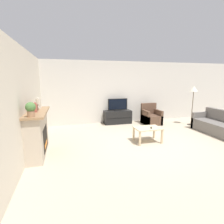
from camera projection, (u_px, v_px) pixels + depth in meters
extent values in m
plane|color=tan|center=(153.00, 145.00, 5.23)|extent=(24.00, 24.00, 0.00)
cube|color=beige|center=(122.00, 92.00, 7.82)|extent=(12.00, 0.06, 2.70)
cube|color=beige|center=(23.00, 104.00, 4.10)|extent=(0.06, 12.00, 2.70)
cube|color=#B7A893|center=(37.00, 134.00, 4.50)|extent=(0.38, 1.48, 1.08)
cube|color=black|center=(45.00, 138.00, 4.57)|extent=(0.01, 0.81, 0.60)
cube|color=orange|center=(46.00, 144.00, 4.60)|extent=(0.01, 0.57, 0.12)
cube|color=#93704C|center=(37.00, 112.00, 4.40)|extent=(0.50, 1.60, 0.05)
cylinder|color=#512D23|center=(32.00, 110.00, 3.91)|extent=(0.07, 0.07, 0.24)
sphere|color=#512D23|center=(32.00, 104.00, 3.89)|extent=(0.04, 0.04, 0.04)
cylinder|color=#994C3D|center=(35.00, 108.00, 4.26)|extent=(0.10, 0.10, 0.21)
sphere|color=#994C3D|center=(35.00, 103.00, 4.24)|extent=(0.06, 0.06, 0.06)
cylinder|color=beige|center=(38.00, 104.00, 4.82)|extent=(0.14, 0.14, 0.26)
sphere|color=beige|center=(38.00, 99.00, 4.80)|extent=(0.08, 0.08, 0.08)
cube|color=brown|center=(37.00, 107.00, 4.53)|extent=(0.07, 0.11, 0.15)
cylinder|color=white|center=(38.00, 107.00, 4.54)|extent=(0.00, 0.08, 0.08)
cylinder|color=#936B4C|center=(31.00, 114.00, 3.73)|extent=(0.15, 0.15, 0.13)
sphere|color=#477038|center=(30.00, 107.00, 3.71)|extent=(0.21, 0.21, 0.21)
cube|color=black|center=(118.00, 117.00, 7.67)|extent=(1.19, 0.44, 0.57)
cube|color=black|center=(119.00, 118.00, 7.46)|extent=(1.17, 0.01, 0.01)
cube|color=black|center=(118.00, 110.00, 7.61)|extent=(0.30, 0.18, 0.04)
cube|color=black|center=(118.00, 104.00, 7.56)|extent=(0.87, 0.03, 0.49)
cube|color=black|center=(118.00, 104.00, 7.55)|extent=(0.80, 0.01, 0.44)
cube|color=brown|center=(151.00, 119.00, 7.60)|extent=(0.70, 0.76, 0.40)
cube|color=brown|center=(148.00, 108.00, 7.81)|extent=(0.70, 0.14, 0.48)
cube|color=brown|center=(145.00, 117.00, 7.50)|extent=(0.10, 0.76, 0.62)
cube|color=brown|center=(158.00, 117.00, 7.65)|extent=(0.10, 0.76, 0.62)
cube|color=#CCB289|center=(148.00, 128.00, 5.39)|extent=(0.80, 0.57, 0.03)
cube|color=#CCB289|center=(140.00, 139.00, 5.11)|extent=(0.05, 0.05, 0.43)
cube|color=#CCB289|center=(162.00, 137.00, 5.29)|extent=(0.05, 0.05, 0.43)
cube|color=#CCB289|center=(134.00, 134.00, 5.57)|extent=(0.05, 0.05, 0.43)
cube|color=#CCB289|center=(154.00, 132.00, 5.75)|extent=(0.05, 0.05, 0.43)
cube|color=black|center=(151.00, 128.00, 5.34)|extent=(0.10, 0.15, 0.02)
cube|color=#66605B|center=(224.00, 130.00, 5.98)|extent=(0.80, 2.26, 0.42)
cube|color=#66605B|center=(201.00, 120.00, 6.98)|extent=(0.80, 0.11, 0.64)
cylinder|color=black|center=(191.00, 125.00, 7.50)|extent=(0.30, 0.30, 0.01)
cylinder|color=brown|center=(192.00, 108.00, 7.37)|extent=(0.03, 0.03, 1.41)
cone|color=beige|center=(194.00, 89.00, 7.22)|extent=(0.32, 0.32, 0.22)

